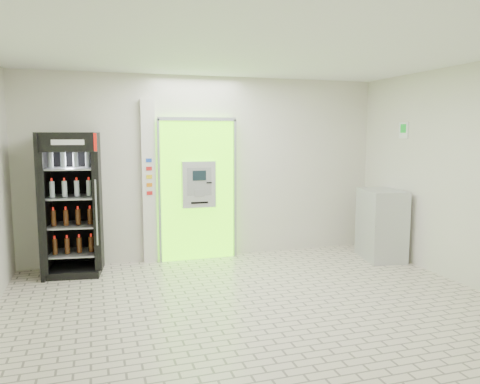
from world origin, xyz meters
name	(u,v)px	position (x,y,z in m)	size (l,w,h in m)	color
ground	(258,308)	(0.00, 0.00, 0.00)	(6.00, 6.00, 0.00)	beige
room_shell	(259,154)	(0.00, 0.00, 1.84)	(6.00, 6.00, 6.00)	beige
atm_assembly	(197,189)	(-0.20, 2.41, 1.17)	(1.30, 0.24, 2.33)	#5CE709
pillar	(149,182)	(-0.98, 2.45, 1.30)	(0.22, 0.11, 2.60)	silver
beverage_cooler	(72,207)	(-2.14, 2.15, 1.00)	(0.87, 0.81, 2.09)	black
steel_cabinet	(381,224)	(2.70, 1.50, 0.58)	(0.74, 0.96, 1.15)	#B8BBC1
exit_sign	(404,130)	(2.99, 1.40, 2.12)	(0.02, 0.22, 0.26)	white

